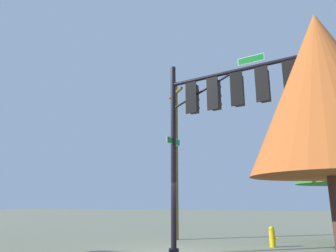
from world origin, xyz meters
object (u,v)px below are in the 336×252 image
fire_hydrant (272,237)px  signal_pole_assembly (234,102)px  utility_pole (176,154)px  tree_near (323,90)px

fire_hydrant → signal_pole_assembly: bearing=-104.2°
utility_pole → tree_near: 8.70m
utility_pole → fire_hydrant: (4.51, -1.21, -3.85)m
signal_pole_assembly → fire_hydrant: size_ratio=8.59×
signal_pole_assembly → tree_near: tree_near is taller
signal_pole_assembly → utility_pole: utility_pole is taller
utility_pole → tree_near: size_ratio=1.10×
utility_pole → tree_near: utility_pole is taller
signal_pole_assembly → fire_hydrant: signal_pole_assembly is taller
signal_pole_assembly → tree_near: (2.66, -1.21, -0.29)m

